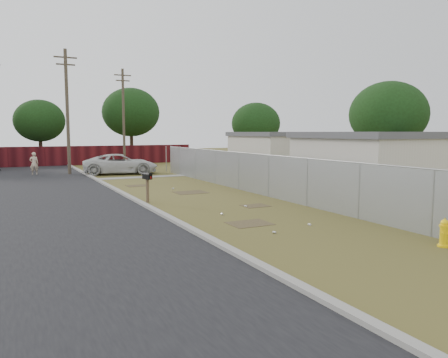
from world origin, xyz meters
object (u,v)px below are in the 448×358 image
mailbox (147,179)px  fire_hydrant (444,233)px  pickup_truck (121,164)px  pedestrian (34,164)px

mailbox → fire_hydrant: bearing=-65.1°
pickup_truck → fire_hydrant: bearing=-162.6°
mailbox → pickup_truck: bearing=81.6°
pedestrian → mailbox: bearing=104.6°
fire_hydrant → pickup_truck: bearing=97.0°
fire_hydrant → mailbox: (-5.01, 10.81, 0.68)m
fire_hydrant → mailbox: mailbox is taller
mailbox → pickup_truck: pickup_truck is taller
pickup_truck → pedestrian: pedestrian is taller
fire_hydrant → pickup_truck: (-3.00, 24.49, 0.38)m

